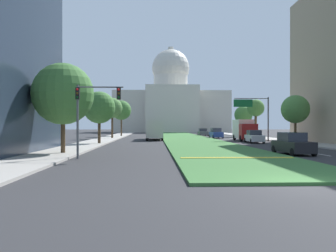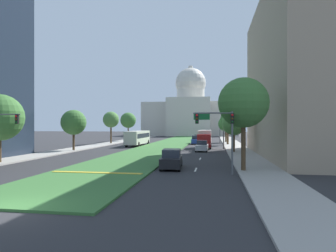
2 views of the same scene
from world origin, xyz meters
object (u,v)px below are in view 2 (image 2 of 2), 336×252
traffic_light_near_right (222,128)px  street_tree_left_distant (128,120)px  street_tree_right_near (243,103)px  street_tree_right_far (228,119)px  street_tree_left_mid (74,122)px  box_truck_delivery (205,139)px  city_bus (138,137)px  street_tree_right_mid (234,123)px  sedan_lead_stopped (171,159)px  street_tree_left_near (0,118)px  street_tree_left_far (111,120)px  street_tree_right_distant (226,124)px  capitol_building (190,112)px  sedan_distant (196,140)px  overhead_guide_sign (212,122)px  sedan_far_horizon (198,138)px  sedan_midblock (202,146)px  traffic_light_far_right (220,129)px

traffic_light_near_right → street_tree_left_distant: 53.84m
street_tree_right_near → street_tree_left_distant: size_ratio=1.10×
street_tree_right_near → street_tree_right_far: street_tree_right_near is taller
street_tree_left_mid → box_truck_delivery: 22.41m
street_tree_left_distant → city_bus: 17.99m
street_tree_right_mid → sedan_lead_stopped: street_tree_right_mid is taller
street_tree_left_near → street_tree_left_far: bearing=89.9°
street_tree_left_near → box_truck_delivery: street_tree_left_near is taller
city_bus → street_tree_right_distant: bearing=38.1°
capitol_building → sedan_distant: 58.30m
overhead_guide_sign → box_truck_delivery: 3.44m
traffic_light_near_right → sedan_far_horizon: traffic_light_near_right is taller
sedan_midblock → overhead_guide_sign: bearing=72.8°
street_tree_left_near → sedan_far_horizon: (18.24, 51.26, -4.11)m
street_tree_left_far → sedan_lead_stopped: (18.50, -34.72, -4.50)m
capitol_building → sedan_distant: bearing=-84.4°
traffic_light_near_right → street_tree_right_near: (1.90, 1.71, 2.19)m
capitol_building → street_tree_right_near: bearing=-82.8°
traffic_light_far_right → street_tree_left_near: street_tree_left_near is taller
traffic_light_near_right → street_tree_left_near: 23.42m
street_tree_right_mid → sedan_distant: street_tree_right_mid is taller
overhead_guide_sign → street_tree_left_mid: size_ratio=1.00×
overhead_guide_sign → box_truck_delivery: overhead_guide_sign is taller
traffic_light_near_right → street_tree_left_near: bearing=171.4°
street_tree_right_near → traffic_light_near_right: bearing=-138.0°
street_tree_right_mid → sedan_far_horizon: (-7.21, 34.89, -3.63)m
street_tree_right_near → street_tree_left_distant: 53.12m
street_tree_right_far → sedan_distant: 8.34m
street_tree_left_mid → box_truck_delivery: (20.31, 9.03, -2.85)m
city_bus → overhead_guide_sign: bearing=-21.0°
traffic_light_far_right → street_tree_left_mid: bearing=-130.4°
traffic_light_far_right → street_tree_right_distant: 1.80m
traffic_light_near_right → street_tree_left_mid: size_ratio=0.80×
sedan_distant → sedan_far_horizon: size_ratio=0.97×
traffic_light_far_right → street_tree_left_near: (-23.98, -42.99, 1.57)m
street_tree_left_near → sedan_midblock: bearing=41.5°
traffic_light_far_right → street_tree_left_distant: size_ratio=0.70×
street_tree_left_mid → street_tree_right_distant: size_ratio=1.04×
sedan_lead_stopped → traffic_light_near_right: bearing=-31.8°
street_tree_right_distant → city_bus: 22.98m
overhead_guide_sign → street_tree_left_near: street_tree_left_near is taller
street_tree_right_mid → street_tree_left_mid: bearing=-178.0°
capitol_building → street_tree_right_far: bearing=-78.2°
street_tree_right_distant → sedan_lead_stopped: street_tree_right_distant is taller
overhead_guide_sign → street_tree_right_far: size_ratio=0.93×
overhead_guide_sign → street_tree_right_near: bearing=-83.7°
street_tree_left_near → street_tree_left_mid: bearing=87.9°
street_tree_right_mid → sedan_midblock: street_tree_right_mid is taller
street_tree_right_mid → street_tree_left_near: bearing=-147.3°
street_tree_left_mid → sedan_far_horizon: bearing=63.7°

